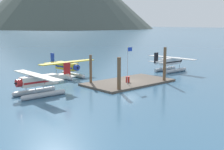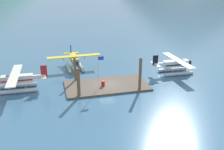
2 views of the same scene
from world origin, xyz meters
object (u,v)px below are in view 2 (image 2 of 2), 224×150
(flagpole, at_px, (99,68))
(fuel_drum, at_px, (103,84))
(seaplane_white_stbd_fwd, at_px, (176,65))
(seaplane_cream_port_fwd, at_px, (17,81))
(seaplane_yellow_bow_left, at_px, (74,61))

(flagpole, distance_m, fuel_drum, 3.23)
(seaplane_white_stbd_fwd, bearing_deg, flagpole, -164.75)
(seaplane_cream_port_fwd, height_order, seaplane_white_stbd_fwd, same)
(seaplane_white_stbd_fwd, bearing_deg, seaplane_yellow_bow_left, 157.17)
(flagpole, distance_m, seaplane_yellow_bow_left, 12.38)
(flagpole, bearing_deg, seaplane_yellow_bow_left, 102.50)
(seaplane_yellow_bow_left, xyz_separation_m, seaplane_white_stbd_fwd, (18.19, -7.66, 0.00))
(seaplane_yellow_bow_left, xyz_separation_m, seaplane_cream_port_fwd, (-9.89, -8.63, 0.00))
(fuel_drum, bearing_deg, seaplane_white_stbd_fwd, 12.85)
(flagpole, height_order, fuel_drum, flagpole)
(flagpole, relative_size, seaplane_cream_port_fwd, 0.52)
(flagpole, distance_m, seaplane_white_stbd_fwd, 16.27)
(fuel_drum, bearing_deg, seaplane_yellow_bow_left, 107.34)
(fuel_drum, relative_size, seaplane_cream_port_fwd, 0.08)
(fuel_drum, relative_size, seaplane_white_stbd_fwd, 0.08)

